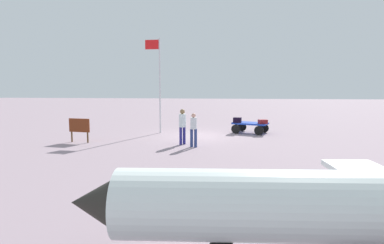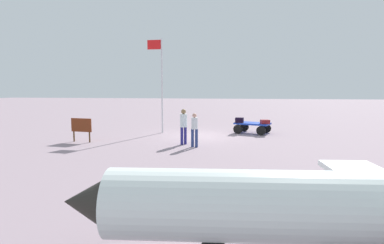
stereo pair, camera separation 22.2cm
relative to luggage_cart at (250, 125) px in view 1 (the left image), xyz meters
name	(u,v)px [view 1 (the left image)]	position (x,y,z in m)	size (l,w,h in m)	color
ground_plane	(199,135)	(3.08, 1.38, -0.49)	(120.00, 120.00, 0.00)	gray
luggage_cart	(250,125)	(0.00, 0.00, 0.00)	(2.37, 1.96, 0.67)	#193AB6
suitcase_dark	(237,120)	(0.79, 0.15, 0.34)	(0.54, 0.46, 0.32)	black
suitcase_maroon	(263,122)	(-0.74, 0.51, 0.30)	(0.59, 0.51, 0.25)	maroon
worker_lead	(182,124)	(3.61, 4.38, 0.57)	(0.50, 0.50, 1.79)	navy
worker_trailing	(194,128)	(2.97, 5.00, 0.44)	(0.34, 0.34, 1.64)	navy
flagpole	(158,78)	(5.71, 0.59, 2.96)	(0.96, 0.10, 5.88)	silver
signboard	(79,127)	(9.06, 4.44, 0.33)	(1.19, 0.23, 1.25)	#4C3319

